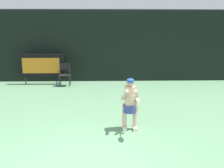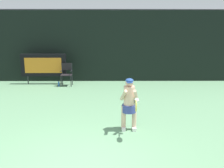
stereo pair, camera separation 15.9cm
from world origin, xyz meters
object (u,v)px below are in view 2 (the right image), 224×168
object	(u,v)px
umpire_chair	(67,73)
water_bottle	(59,84)
tennis_racket	(136,105)
tennis_player	(129,102)
scoreboard	(44,65)

from	to	relation	value
umpire_chair	water_bottle	world-z (taller)	umpire_chair
umpire_chair	tennis_racket	xyz separation A→B (m)	(2.76, -6.03, 0.31)
tennis_player	water_bottle	bearing A→B (deg)	120.11
water_bottle	tennis_player	bearing A→B (deg)	-59.89
tennis_racket	tennis_player	bearing A→B (deg)	92.79
scoreboard	tennis_racket	distance (m)	7.49
umpire_chair	water_bottle	size ratio (longest dim) A/B	4.08
water_bottle	tennis_player	world-z (taller)	tennis_player
scoreboard	tennis_player	xyz separation A→B (m)	(3.82, -5.72, -0.13)
tennis_player	tennis_racket	world-z (taller)	tennis_player
tennis_player	scoreboard	bearing A→B (deg)	123.74
tennis_player	umpire_chair	bearing A→B (deg)	116.16
scoreboard	umpire_chair	bearing A→B (deg)	-15.97
scoreboard	umpire_chair	distance (m)	1.27
scoreboard	tennis_racket	world-z (taller)	scoreboard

